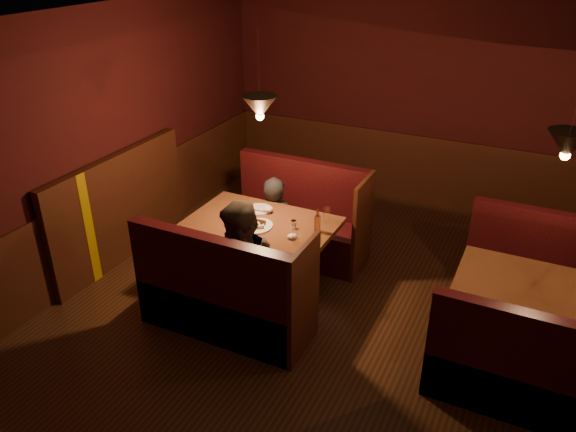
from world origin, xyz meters
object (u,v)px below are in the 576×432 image
at_px(main_table, 264,237).
at_px(second_bench_far, 536,279).
at_px(second_bench_near, 520,376).
at_px(diner_b, 244,252).
at_px(main_bench_near, 223,301).
at_px(diner_a, 274,207).
at_px(main_bench_far, 300,225).
at_px(second_table, 530,301).

distance_m(main_table, second_bench_far, 2.87).
relative_size(second_bench_near, diner_b, 0.87).
height_order(second_bench_near, diner_b, diner_b).
bearing_deg(diner_b, main_bench_near, -129.11).
xyz_separation_m(main_table, diner_a, (-0.17, 0.55, 0.08)).
bearing_deg(main_bench_far, second_bench_near, -29.76).
bearing_deg(main_bench_far, second_bench_far, 1.17).
height_order(second_table, second_bench_near, second_bench_near).
height_order(main_bench_far, second_bench_near, main_bench_far).
bearing_deg(main_bench_near, second_bench_far, 33.90).
distance_m(main_bench_far, second_table, 2.76).
distance_m(main_bench_near, diner_b, 0.53).
bearing_deg(diner_b, main_table, 96.83).
relative_size(main_bench_far, second_bench_near, 1.15).
xyz_separation_m(second_bench_far, diner_a, (-2.87, -0.37, 0.38)).
distance_m(second_table, second_bench_near, 0.82).
bearing_deg(main_table, main_bench_far, 88.83).
xyz_separation_m(main_bench_near, second_bench_far, (2.68, 1.80, -0.03)).
bearing_deg(second_bench_far, main_table, -161.02).
relative_size(main_table, diner_a, 1.07).
bearing_deg(main_bench_far, second_table, -15.58).
bearing_deg(main_bench_far, diner_a, -120.76).
bearing_deg(main_bench_near, main_table, 91.17).
distance_m(diner_a, diner_b, 1.28).
distance_m(main_bench_far, main_bench_near, 1.75).
bearing_deg(second_bench_near, second_bench_far, 90.00).
bearing_deg(main_table, second_table, 2.88).
xyz_separation_m(diner_a, diner_b, (0.32, -1.23, 0.13)).
bearing_deg(main_bench_near, diner_a, 97.56).
height_order(second_bench_far, second_bench_near, same).
relative_size(main_bench_far, main_bench_near, 1.00).
bearing_deg(main_table, diner_a, 107.19).
xyz_separation_m(second_table, second_bench_near, (0.03, -0.79, -0.22)).
distance_m(second_bench_far, second_bench_near, 1.59).
height_order(main_bench_near, diner_b, diner_b).
bearing_deg(main_bench_near, second_table, 20.81).
distance_m(main_bench_far, second_bench_near, 3.09).
relative_size(main_table, second_bench_near, 1.05).
xyz_separation_m(second_bench_near, diner_b, (-2.55, -0.01, 0.51)).
bearing_deg(second_bench_far, diner_a, -172.59).
distance_m(main_bench_near, second_bench_far, 3.23).
xyz_separation_m(main_bench_near, second_table, (2.65, 1.01, 0.19)).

